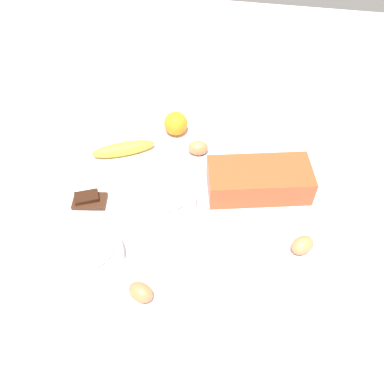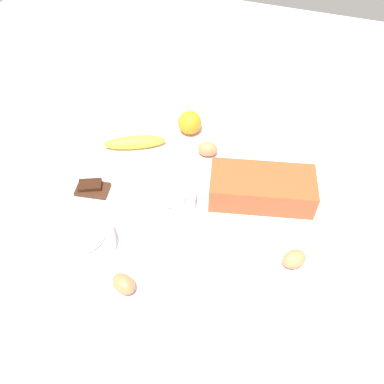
{
  "view_description": "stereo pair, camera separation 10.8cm",
  "coord_description": "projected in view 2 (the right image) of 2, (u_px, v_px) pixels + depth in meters",
  "views": [
    {
      "loc": [
        -0.12,
        0.7,
        0.89
      ],
      "look_at": [
        0.0,
        0.0,
        0.04
      ],
      "focal_mm": 38.69,
      "sensor_mm": 36.0,
      "label": 1
    },
    {
      "loc": [
        -0.23,
        0.68,
        0.89
      ],
      "look_at": [
        0.0,
        0.0,
        0.04
      ],
      "focal_mm": 38.69,
      "sensor_mm": 36.0,
      "label": 2
    }
  ],
  "objects": [
    {
      "name": "ground_plane",
      "position": [
        192.0,
        204.0,
        1.14
      ],
      "size": [
        2.4,
        2.4,
        0.02
      ],
      "primitive_type": "cube",
      "color": "silver"
    },
    {
      "name": "loaf_pan",
      "position": [
        262.0,
        188.0,
        1.11
      ],
      "size": [
        0.3,
        0.19,
        0.08
      ],
      "rotation": [
        0.0,
        0.0,
        0.22
      ],
      "color": "#9E4723",
      "rests_on": "ground_plane"
    },
    {
      "name": "flour_bowl",
      "position": [
        85.0,
        240.0,
        1.02
      ],
      "size": [
        0.15,
        0.15,
        0.07
      ],
      "color": "white",
      "rests_on": "ground_plane"
    },
    {
      "name": "sugar_bowl",
      "position": [
        167.0,
        196.0,
        1.11
      ],
      "size": [
        0.15,
        0.15,
        0.07
      ],
      "color": "white",
      "rests_on": "ground_plane"
    },
    {
      "name": "banana",
      "position": [
        135.0,
        142.0,
        1.26
      ],
      "size": [
        0.19,
        0.12,
        0.04
      ],
      "primitive_type": "ellipsoid",
      "rotation": [
        0.0,
        0.0,
        0.43
      ],
      "color": "yellow",
      "rests_on": "ground_plane"
    },
    {
      "name": "orange_fruit",
      "position": [
        190.0,
        123.0,
        1.29
      ],
      "size": [
        0.07,
        0.07,
        0.07
      ],
      "primitive_type": "sphere",
      "color": "orange",
      "rests_on": "ground_plane"
    },
    {
      "name": "butter_block",
      "position": [
        227.0,
        265.0,
        0.97
      ],
      "size": [
        0.1,
        0.07,
        0.06
      ],
      "primitive_type": "cube",
      "rotation": [
        0.0,
        0.0,
        -0.11
      ],
      "color": "#F4EDB2",
      "rests_on": "ground_plane"
    },
    {
      "name": "egg_near_butter",
      "position": [
        294.0,
        259.0,
        0.99
      ],
      "size": [
        0.08,
        0.07,
        0.04
      ],
      "primitive_type": "ellipsoid",
      "rotation": [
        0.0,
        1.57,
        3.88
      ],
      "color": "#B37949",
      "rests_on": "ground_plane"
    },
    {
      "name": "egg_beside_bowl",
      "position": [
        208.0,
        149.0,
        1.24
      ],
      "size": [
        0.07,
        0.05,
        0.04
      ],
      "primitive_type": "ellipsoid",
      "rotation": [
        0.0,
        1.57,
        0.16
      ],
      "color": "#B27849",
      "rests_on": "ground_plane"
    },
    {
      "name": "egg_loose",
      "position": [
        123.0,
        284.0,
        0.95
      ],
      "size": [
        0.07,
        0.07,
        0.04
      ],
      "primitive_type": "ellipsoid",
      "rotation": [
        0.0,
        1.57,
        5.87
      ],
      "color": "#A67043",
      "rests_on": "ground_plane"
    },
    {
      "name": "chocolate_plate",
      "position": [
        93.0,
        191.0,
        1.15
      ],
      "size": [
        0.13,
        0.13,
        0.03
      ],
      "color": "white",
      "rests_on": "ground_plane"
    }
  ]
}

